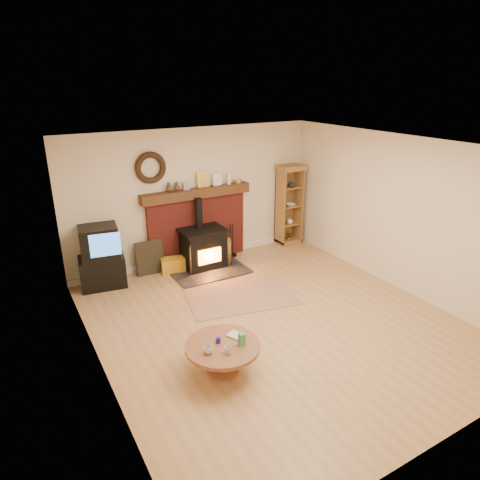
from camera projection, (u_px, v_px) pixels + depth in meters
ground at (273, 321)px, 6.46m from camera, size 5.50×5.50×0.00m
room_shell at (272, 211)px, 5.92m from camera, size 5.02×5.52×2.61m
chimney_breast at (197, 222)px, 8.33m from camera, size 2.20×0.22×1.78m
wood_stove at (204, 249)px, 8.14m from camera, size 1.40×1.00×1.34m
area_rug at (240, 295)px, 7.21m from camera, size 1.97×1.55×0.01m
tv_unit at (101, 258)px, 7.37m from camera, size 0.83×0.63×1.11m
curio_cabinet at (289, 205)px, 9.20m from camera, size 0.56×0.40×1.74m
firelog_box at (173, 265)px, 8.05m from camera, size 0.49×0.36×0.27m
leaning_painting at (150, 258)px, 7.92m from camera, size 0.53×0.14×0.63m
fire_tools at (233, 251)px, 8.77m from camera, size 0.16×0.16×0.70m
coffee_table at (223, 350)px, 5.23m from camera, size 0.93×0.93×0.56m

